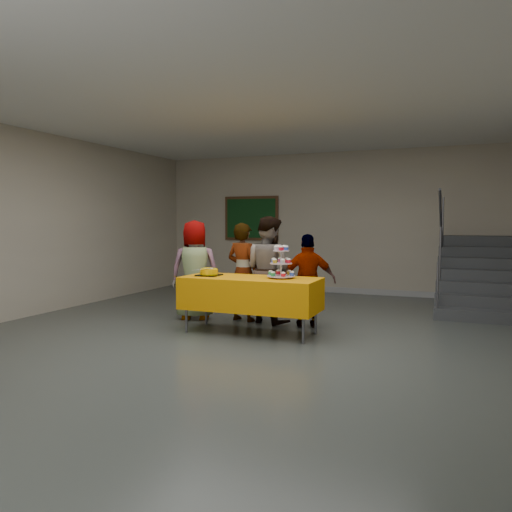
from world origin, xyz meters
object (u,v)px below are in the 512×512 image
Objects in this scene: bear_cake at (209,272)px; staircase at (477,280)px; noticeboard at (251,218)px; schoolchild_c at (268,270)px; schoolchild_d at (308,281)px; cupcake_stand at (281,264)px; schoolchild_a at (195,270)px; bake_table at (250,293)px; schoolchild_b at (243,272)px.

bear_cake is 4.96m from staircase.
bear_cake is 4.50m from noticeboard.
schoolchild_c is (0.59, 0.81, -0.02)m from bear_cake.
schoolchild_d is at bearing -56.11° from noticeboard.
cupcake_stand is 0.33× the size of schoolchild_d.
bear_cake is 0.23× the size of schoolchild_a.
schoolchild_d is 3.59m from staircase.
schoolchild_c reaches higher than cupcake_stand.
staircase is at bearing -165.77° from schoolchild_a.
bake_table is 1.45× the size of noticeboard.
bake_table is at bearing -170.24° from cupcake_stand.
schoolchild_d is 1.04× the size of noticeboard.
bear_cake is 0.27× the size of schoolchild_d.
noticeboard reaches higher than schoolchild_d.
schoolchild_d is at bearing -129.97° from staircase.
noticeboard reaches higher than schoolchild_b.
staircase reaches higher than schoolchild_b.
bake_table is at bearing 27.91° from schoolchild_d.
noticeboard is (-2.41, 3.58, 0.92)m from schoolchild_d.
bear_cake is 1.44m from schoolchild_d.
noticeboard is (-1.34, 3.50, 0.85)m from schoolchild_b.
bear_cake is 0.81m from schoolchild_b.
schoolchild_d is at bearing -168.01° from schoolchild_c.
noticeboard is at bearing 105.17° from bear_cake.
bear_cake is at bearing -178.25° from bake_table.
bear_cake is at bearing -175.02° from cupcake_stand.
schoolchild_b is at bearing 120.44° from bake_table.
cupcake_stand is 0.70m from schoolchild_d.
bear_cake is 0.24× the size of schoolchild_b.
staircase is (3.55, 3.45, -0.34)m from bear_cake.
schoolchild_d is at bearing 29.32° from bear_cake.
cupcake_stand is 1.24× the size of bear_cake.
schoolchild_b is 0.63× the size of staircase.
staircase is at bearing 53.24° from cupcake_stand.
bear_cake is at bearing -74.83° from noticeboard.
bake_table is 1.21× the size of schoolchild_a.
bake_table is 4.50m from staircase.
schoolchild_a reaches higher than bear_cake.
cupcake_stand is at bearing -126.76° from staircase.
cupcake_stand is at bearing -62.28° from noticeboard.
schoolchild_a is at bearing 30.52° from schoolchild_c.
schoolchild_a is at bearing -145.53° from staircase.
schoolchild_a is 3.80m from noticeboard.
noticeboard is at bearing 112.73° from bake_table.
bear_cake is 0.15× the size of staircase.
schoolchild_b is 1.12× the size of schoolchild_d.
schoolchild_d is at bearing 47.65° from bake_table.
schoolchild_a is at bearing 153.41° from bake_table.
schoolchild_a is 1.19× the size of noticeboard.
cupcake_stand is 4.78m from noticeboard.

